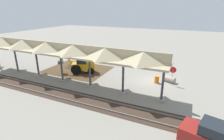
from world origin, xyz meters
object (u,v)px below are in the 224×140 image
object	(u,v)px
stop_sign	(173,72)
traffic_barrel	(157,79)
distant_parked_car	(216,139)
concrete_pipe	(169,79)
backhoe	(82,64)

from	to	relation	value
stop_sign	traffic_barrel	bearing A→B (deg)	4.69
distant_parked_car	concrete_pipe	bearing A→B (deg)	-68.16
stop_sign	distant_parked_car	world-z (taller)	stop_sign
concrete_pipe	distant_parked_car	bearing A→B (deg)	111.84
distant_parked_car	stop_sign	bearing A→B (deg)	-68.48
stop_sign	traffic_barrel	distance (m)	2.11
stop_sign	distant_parked_car	xyz separation A→B (m)	(-3.83, 9.72, -0.66)
stop_sign	distant_parked_car	bearing A→B (deg)	111.52
traffic_barrel	stop_sign	bearing A→B (deg)	-175.31
distant_parked_car	traffic_barrel	bearing A→B (deg)	-59.84
concrete_pipe	backhoe	bearing A→B (deg)	8.23
backhoe	distant_parked_car	world-z (taller)	backhoe
concrete_pipe	distant_parked_car	distance (m)	11.34
backhoe	concrete_pipe	xyz separation A→B (m)	(-11.75, -1.70, -0.91)
concrete_pipe	traffic_barrel	xyz separation A→B (m)	(1.35, 0.93, 0.09)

